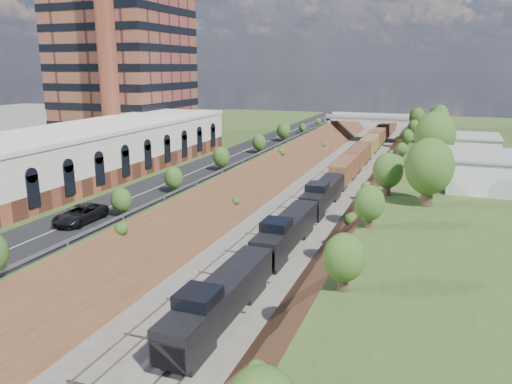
% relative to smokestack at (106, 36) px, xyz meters
% --- Properties ---
extents(platform_left, '(44.00, 180.00, 5.00)m').
position_rel_smokestack_xyz_m(platform_left, '(3.00, 4.00, -22.50)').
color(platform_left, '#3B4F20').
rests_on(platform_left, ground).
extents(embankment_left, '(10.00, 180.00, 10.00)m').
position_rel_smokestack_xyz_m(embankment_left, '(25.00, 4.00, -25.00)').
color(embankment_left, brown).
rests_on(embankment_left, ground).
extents(embankment_right, '(10.00, 180.00, 10.00)m').
position_rel_smokestack_xyz_m(embankment_right, '(47.00, 4.00, -25.00)').
color(embankment_right, brown).
rests_on(embankment_right, ground).
extents(rail_left_track, '(1.58, 180.00, 0.18)m').
position_rel_smokestack_xyz_m(rail_left_track, '(33.40, 4.00, -24.91)').
color(rail_left_track, gray).
rests_on(rail_left_track, ground).
extents(rail_right_track, '(1.58, 180.00, 0.18)m').
position_rel_smokestack_xyz_m(rail_right_track, '(38.60, 4.00, -24.91)').
color(rail_right_track, gray).
rests_on(rail_right_track, ground).
extents(road, '(8.00, 180.00, 0.10)m').
position_rel_smokestack_xyz_m(road, '(20.50, 4.00, -19.95)').
color(road, black).
rests_on(road, platform_left).
extents(guardrail, '(0.10, 171.00, 0.70)m').
position_rel_smokestack_xyz_m(guardrail, '(24.60, 3.80, -19.45)').
color(guardrail, '#99999E').
rests_on(guardrail, platform_left).
extents(commercial_building, '(14.30, 62.30, 7.00)m').
position_rel_smokestack_xyz_m(commercial_building, '(8.00, -18.00, -16.49)').
color(commercial_building, brown).
rests_on(commercial_building, platform_left).
extents(smokestack, '(3.20, 3.20, 40.00)m').
position_rel_smokestack_xyz_m(smokestack, '(0.00, 0.00, 0.00)').
color(smokestack, brown).
rests_on(smokestack, platform_left).
extents(overpass, '(24.50, 8.30, 7.40)m').
position_rel_smokestack_xyz_m(overpass, '(36.00, 66.00, -20.08)').
color(overpass, gray).
rests_on(overpass, ground).
extents(white_building_near, '(9.00, 12.00, 4.00)m').
position_rel_smokestack_xyz_m(white_building_near, '(59.50, -4.00, -18.00)').
color(white_building_near, silver).
rests_on(white_building_near, platform_right).
extents(white_building_far, '(8.00, 10.00, 3.60)m').
position_rel_smokestack_xyz_m(white_building_far, '(59.00, 18.00, -18.20)').
color(white_building_far, silver).
rests_on(white_building_far, platform_right).
extents(tree_right_large, '(5.25, 5.25, 7.61)m').
position_rel_smokestack_xyz_m(tree_right_large, '(53.00, -16.00, -15.62)').
color(tree_right_large, '#473323').
rests_on(tree_right_large, platform_right).
extents(tree_left_crest, '(2.45, 2.45, 3.55)m').
position_rel_smokestack_xyz_m(tree_left_crest, '(24.20, -36.00, -17.96)').
color(tree_left_crest, '#473323').
rests_on(tree_left_crest, platform_left).
extents(freight_train, '(2.82, 144.28, 4.55)m').
position_rel_smokestack_xyz_m(freight_train, '(38.60, 27.03, -22.53)').
color(freight_train, black).
rests_on(freight_train, ground).
extents(suv, '(2.85, 6.12, 1.70)m').
position_rel_smokestack_xyz_m(suv, '(21.21, -34.68, -19.05)').
color(suv, black).
rests_on(suv, road).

